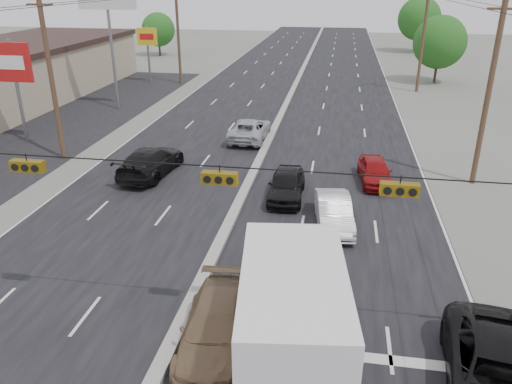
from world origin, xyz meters
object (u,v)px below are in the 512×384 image
Objects in this scene: red_sedan at (285,253)px; queue_car_b at (334,213)px; tree_left_far at (158,30)px; oncoming_far at (250,130)px; tan_sedan at (216,327)px; black_suv at (501,379)px; utility_pole_left_c at (178,35)px; pole_sign_far at (147,41)px; oncoming_near at (151,162)px; tree_right_far at (419,19)px; queue_car_a at (286,185)px; queue_car_e at (375,171)px; tree_right_mid at (440,42)px; pole_sign_mid at (14,68)px; box_truck at (292,317)px; utility_pole_right_b at (488,93)px; utility_pole_right_c at (423,40)px; pole_sign_billboard at (107,2)px; utility_pole_left_b at (51,79)px.

queue_car_b is at bearing 59.08° from red_sedan.
tree_left_far is 44.24m from oncoming_far.
black_suv is (8.09, -0.99, 0.13)m from tan_sedan.
utility_pole_left_c is 1.63× the size of tree_left_far.
oncoming_far is at bearing -52.54° from pole_sign_far.
black_suv is at bearing -72.20° from queue_car_b.
black_suv reaches higher than oncoming_near.
tan_sedan is (-14.60, -70.71, -4.24)m from tree_right_far.
queue_car_a is at bearing 123.63° from queue_car_b.
tree_right_far is 1.98× the size of queue_car_e.
tree_right_far is (1.00, 25.00, 0.62)m from tree_right_mid.
queue_car_a is (14.81, -28.87, -4.36)m from utility_pole_left_c.
pole_sign_mid is 42.32m from tree_left_far.
tree_right_far is at bearing 73.27° from box_truck.
pole_sign_mid is at bearing -83.21° from tree_left_far.
box_truck is at bearing -117.84° from utility_pole_right_b.
utility_pole_right_c is 36.80m from pole_sign_mid.
oncoming_far is (-2.81, 21.68, 0.03)m from tan_sedan.
utility_pole_left_c is 44.66m from box_truck.
tree_right_far is (38.00, 10.00, 1.24)m from tree_left_far.
utility_pole_right_b is at bearing -94.76° from tree_right_mid.
queue_car_b is (20.83, -31.78, -3.69)m from pole_sign_far.
box_truck is at bearing -99.68° from tree_right_far.
tree_left_far is 1.01× the size of black_suv.
utility_pole_right_c is 2.43× the size of queue_car_e.
tan_sedan is at bearing -179.25° from black_suv.
oncoming_far is (20.59, -39.04, -2.97)m from tree_left_far.
tree_left_far is at bearing 115.41° from utility_pole_left_c.
queue_car_b is at bearing -115.82° from queue_car_e.
pole_sign_mid is at bearing 11.49° from oncoming_far.
tree_left_far is 0.78× the size of box_truck.
pole_sign_billboard is 1.80× the size of tree_left_far.
pole_sign_billboard is at bearing 136.64° from black_suv.
black_suv is at bearing -9.59° from box_truck.
utility_pole_left_c is 1.43× the size of pole_sign_mid.
black_suv is 14.70m from queue_car_a.
queue_car_e is at bearing 141.42° from oncoming_far.
utility_pole_right_c is 30.20m from tree_right_far.
utility_pole_left_b is at bearing 127.70° from box_truck.
utility_pole_left_c is 1.79× the size of oncoming_near.
box_truck reaches higher than oncoming_far.
box_truck is (20.81, -19.45, -3.14)m from pole_sign_mid.
red_sedan is at bearing -131.57° from utility_pole_right_b.
tan_sedan is (-11.10, -15.71, -4.39)m from utility_pole_right_b.
utility_pole_left_c is at bearing 125.52° from black_suv.
queue_car_a is (-12.69, -33.87, -3.58)m from tree_right_mid.
oncoming_near is at bearing -59.87° from pole_sign_billboard.
red_sedan is at bearing 90.98° from box_truck.
tree_right_mid is at bearing 10.30° from utility_pole_left_c.
pole_sign_far reaches higher than queue_car_a.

